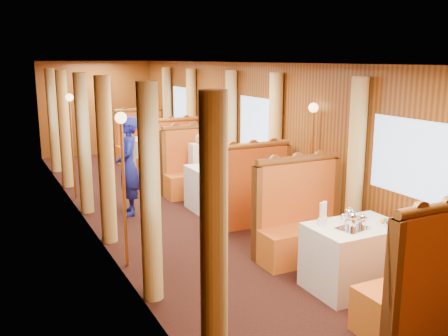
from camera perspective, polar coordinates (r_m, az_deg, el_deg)
floor at (r=8.52m, az=-5.09°, el=-5.17°), size 3.00×12.00×0.01m
ceiling at (r=8.12m, az=-5.43°, el=11.88°), size 3.00×12.00×0.01m
wall_far at (r=13.95m, az=-14.32°, el=6.62°), size 3.00×0.01×2.50m
wall_left at (r=7.82m, az=-15.55°, el=2.26°), size 0.01×12.00×2.50m
wall_right at (r=8.88m, az=3.82°, el=3.85°), size 0.01×12.00×2.50m
doorway_far at (r=13.95m, az=-14.24°, el=5.59°), size 0.80×0.04×2.00m
table_near at (r=5.92m, az=14.70°, el=-9.78°), size 1.05×0.72×0.75m
banquette_near_fwd at (r=5.25m, az=22.17°, el=-12.69°), size 1.30×0.55×1.34m
banquette_near_aft at (r=6.64m, az=8.96°, el=-6.59°), size 1.30×0.55×1.34m
table_mid at (r=8.70m, az=-0.53°, el=-2.17°), size 1.05×0.72×0.75m
banquette_mid_fwd at (r=7.82m, az=2.73°, el=-3.50°), size 1.30×0.55×1.34m
banquette_mid_aft at (r=9.59m, az=-3.19°, el=-0.52°), size 1.30×0.55×1.34m
table_far at (r=11.88m, az=-7.95°, el=1.66°), size 1.05×0.72×0.75m
banquette_far_fwd at (r=10.93m, az=-6.25°, el=1.03°), size 1.30×0.55×1.34m
banquette_far_aft at (r=12.82m, az=-9.41°, el=2.63°), size 1.30×0.55×1.34m
tea_tray at (r=5.64m, az=14.52°, el=-6.72°), size 0.38×0.32×0.01m
teapot_left at (r=5.61m, az=14.44°, el=-6.09°), size 0.19×0.14×0.15m
teapot_right at (r=5.70m, az=15.52°, el=-6.01°), size 0.16×0.12×0.12m
teapot_back at (r=5.77m, az=14.07°, el=-5.59°), size 0.21×0.18×0.15m
fruit_plate at (r=5.91m, az=18.07°, el=-5.94°), size 0.23×0.23×0.05m
cup_inboard at (r=5.64m, az=11.08°, el=-5.49°), size 0.08×0.08×0.26m
cup_outboard at (r=5.70m, az=11.39°, el=-5.31°), size 0.08×0.08×0.26m
rose_vase_mid at (r=8.60m, az=-0.68°, el=1.42°), size 0.06×0.06×0.36m
rose_vase_far at (r=11.77m, az=-7.91°, el=4.29°), size 0.06×0.06×0.36m
window_left_near at (r=4.47m, az=-6.70°, el=-2.18°), size 0.01×1.20×0.90m
curtain_left_near_a at (r=3.90m, az=-1.17°, el=-8.53°), size 0.22×0.22×2.35m
curtain_left_near_b at (r=5.29m, az=-8.44°, el=-3.02°), size 0.22×0.22×2.35m
window_right_near at (r=6.11m, az=20.47°, el=1.08°), size 0.01×1.20×0.90m
curtain_right_near_b at (r=6.64m, az=14.79°, el=-0.11°), size 0.22×0.22×2.35m
window_left_mid at (r=7.79m, az=-15.52°, el=3.71°), size 0.01×1.20×0.90m
curtain_left_mid_a at (r=7.11m, az=-13.34°, el=0.77°), size 0.22×0.22×2.35m
curtain_left_mid_b at (r=8.61m, az=-15.75°, el=2.64°), size 0.22×0.22×2.35m
window_right_mid at (r=8.84m, az=3.76°, el=5.13°), size 0.01×1.20×0.90m
curtain_right_mid_a at (r=8.17m, az=5.84°, el=2.53°), size 0.22×0.22×2.35m
curtain_right_mid_b at (r=9.51m, az=0.82°, el=3.99°), size 0.22×0.22×2.35m
window_left_far at (r=11.23m, az=-19.04°, el=6.03°), size 0.01×1.20×0.90m
curtain_left_far_a at (r=10.51m, az=-17.79°, el=4.21°), size 0.22×0.22×2.35m
curtain_left_far_b at (r=12.04m, az=-18.96°, el=5.11°), size 0.22×0.22×2.35m
window_right_far at (r=11.98m, az=-4.75°, el=7.03°), size 0.01×1.20×0.90m
curtain_right_far_a at (r=11.25m, az=-3.74°, el=5.28°), size 0.22×0.22×2.35m
curtain_right_far_b at (r=12.69m, az=-6.48°, el=6.05°), size 0.22×0.22×2.35m
sconce_left_fore at (r=6.14m, az=-11.51°, el=1.04°), size 0.14×0.14×1.95m
sconce_right_fore at (r=7.36m, az=10.04°, el=2.96°), size 0.14×0.14×1.95m
sconce_left_aft at (r=9.52m, az=-17.07°, el=4.74°), size 0.14×0.14×1.95m
sconce_right_aft at (r=10.35m, az=-1.55°, el=5.85°), size 0.14×0.14×1.95m
steward at (r=8.39m, az=-10.90°, el=0.20°), size 0.52×0.68×1.65m
passenger at (r=9.30m, az=-2.61°, el=1.09°), size 0.40×0.44×0.76m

